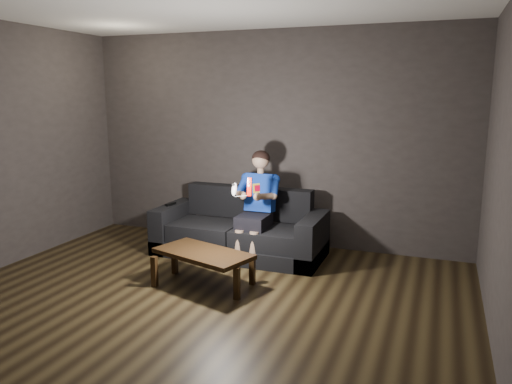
% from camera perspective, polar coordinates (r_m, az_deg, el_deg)
% --- Properties ---
extents(floor, '(5.00, 5.00, 0.00)m').
position_cam_1_polar(floor, '(4.49, -9.08, -14.24)').
color(floor, black).
rests_on(floor, ground).
extents(back_wall, '(5.00, 0.04, 2.70)m').
position_cam_1_polar(back_wall, '(6.37, 1.76, 6.07)').
color(back_wall, '#383130').
rests_on(back_wall, ground).
extents(sofa, '(2.02, 0.87, 0.78)m').
position_cam_1_polar(sofa, '(6.05, -1.79, -4.77)').
color(sofa, black).
rests_on(sofa, floor).
extents(child, '(0.50, 0.62, 1.24)m').
position_cam_1_polar(child, '(5.82, 0.11, -0.71)').
color(child, black).
rests_on(child, sofa).
extents(wii_remote_red, '(0.06, 0.08, 0.20)m').
position_cam_1_polar(wii_remote_red, '(5.31, -0.74, 0.59)').
color(wii_remote_red, red).
rests_on(wii_remote_red, child).
extents(nunchuk_white, '(0.07, 0.10, 0.16)m').
position_cam_1_polar(nunchuk_white, '(5.39, -2.49, 0.31)').
color(nunchuk_white, white).
rests_on(nunchuk_white, child).
extents(wii_remote_black, '(0.07, 0.17, 0.03)m').
position_cam_1_polar(wii_remote_black, '(6.31, -9.72, -1.36)').
color(wii_remote_black, black).
rests_on(wii_remote_black, sofa).
extents(coffee_table, '(1.09, 0.77, 0.36)m').
position_cam_1_polar(coffee_table, '(5.09, -6.04, -7.29)').
color(coffee_table, black).
rests_on(coffee_table, floor).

